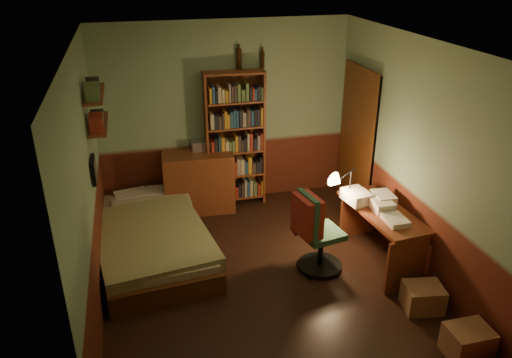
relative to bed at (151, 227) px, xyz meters
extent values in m
cube|color=black|center=(1.18, -0.81, -0.34)|extent=(3.50, 4.00, 0.02)
cube|color=silver|center=(1.18, -0.81, 2.28)|extent=(3.50, 4.00, 0.02)
cube|color=gray|center=(1.18, 1.20, 0.97)|extent=(3.50, 0.02, 2.60)
cube|color=gray|center=(-0.58, -0.81, 0.97)|extent=(0.02, 4.00, 2.60)
cube|color=gray|center=(2.94, -0.81, 0.97)|extent=(0.02, 4.00, 2.60)
cube|color=gray|center=(1.18, -2.82, 0.97)|extent=(3.50, 0.02, 2.60)
cube|color=black|center=(2.90, 0.49, 0.67)|extent=(0.06, 0.90, 2.00)
cube|color=#4A260F|center=(2.87, 0.49, 0.67)|extent=(0.02, 0.98, 2.08)
cube|color=#748450|center=(0.00, 0.00, 0.00)|extent=(1.41, 2.35, 0.67)
cube|color=brown|center=(0.74, 0.95, 0.10)|extent=(1.00, 0.55, 0.86)
cube|color=#B2B2B7|center=(0.80, 1.08, 0.59)|extent=(0.25, 0.19, 0.13)
cube|color=brown|center=(1.29, 1.04, 0.64)|extent=(0.85, 0.31, 1.94)
cylinder|color=black|center=(1.38, 1.15, 1.75)|extent=(0.10, 0.10, 0.28)
cylinder|color=black|center=(1.71, 1.15, 1.72)|extent=(0.06, 0.06, 0.22)
cube|color=brown|center=(2.62, -0.86, 0.00)|extent=(0.63, 1.30, 0.67)
cube|color=silver|center=(2.41, -0.58, 0.41)|extent=(0.30, 0.38, 0.14)
cone|color=black|center=(2.36, -0.49, 0.64)|extent=(0.24, 0.24, 0.60)
cube|color=#2F5F3F|center=(1.88, -0.86, 0.16)|extent=(0.56, 0.52, 0.99)
cube|color=#B43026|center=(1.63, -0.98, 0.88)|extent=(0.35, 0.43, 0.45)
cube|color=brown|center=(-0.46, 0.29, 1.27)|extent=(0.20, 0.90, 0.03)
cube|color=brown|center=(-0.46, 0.29, 1.62)|extent=(0.20, 0.90, 0.03)
cube|color=black|center=(-0.54, -0.21, 0.92)|extent=(0.04, 0.32, 0.26)
cube|color=#8D6444|center=(2.69, -2.49, -0.19)|extent=(0.39, 0.31, 0.29)
cube|color=#8D6444|center=(2.65, -1.80, -0.20)|extent=(0.43, 0.38, 0.27)
camera|label=1|loc=(-0.06, -5.42, 3.08)|focal=35.00mm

